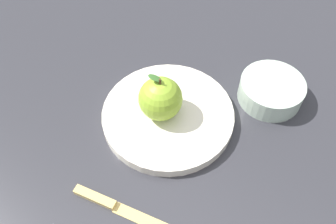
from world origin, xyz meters
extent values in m
plane|color=#2D2D33|center=(0.00, 0.00, 0.00)|extent=(2.40, 2.40, 0.00)
cylinder|color=silver|center=(0.02, -0.04, 0.01)|extent=(0.24, 0.24, 0.02)
torus|color=silver|center=(0.02, -0.04, 0.02)|extent=(0.24, 0.24, 0.01)
sphere|color=#8CB22D|center=(0.04, -0.04, 0.06)|extent=(0.08, 0.08, 0.08)
cylinder|color=#4C3319|center=(0.04, -0.04, 0.10)|extent=(0.00, 0.00, 0.01)
ellipsoid|color=#386628|center=(0.05, -0.04, 0.10)|extent=(0.03, 0.02, 0.01)
cylinder|color=#B2C6B2|center=(-0.11, -0.19, 0.02)|extent=(0.12, 0.12, 0.04)
torus|color=#B2C6B2|center=(-0.11, -0.19, 0.04)|extent=(0.12, 0.12, 0.01)
cylinder|color=#8E9F8E|center=(-0.11, -0.19, 0.04)|extent=(0.10, 0.10, 0.01)
cube|color=#D8B766|center=(0.04, 0.15, 0.01)|extent=(0.07, 0.03, 0.01)
camera|label=1|loc=(-0.19, 0.28, 0.53)|focal=38.32mm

